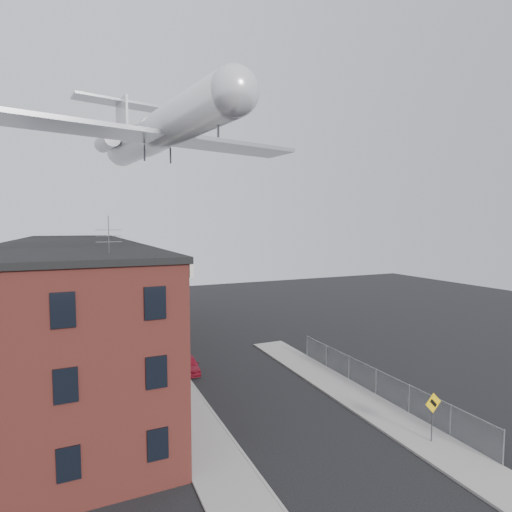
% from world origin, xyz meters
% --- Properties ---
extents(ground, '(120.00, 120.00, 0.00)m').
position_xyz_m(ground, '(0.00, 0.00, 0.00)').
color(ground, black).
rests_on(ground, ground).
extents(sidewalk_left, '(3.00, 62.00, 0.12)m').
position_xyz_m(sidewalk_left, '(-5.50, 24.00, 0.06)').
color(sidewalk_left, gray).
rests_on(sidewalk_left, ground).
extents(sidewalk_right, '(3.00, 26.00, 0.12)m').
position_xyz_m(sidewalk_right, '(5.50, 6.00, 0.06)').
color(sidewalk_right, gray).
rests_on(sidewalk_right, ground).
extents(curb_left, '(0.15, 62.00, 0.14)m').
position_xyz_m(curb_left, '(-4.05, 24.00, 0.07)').
color(curb_left, gray).
rests_on(curb_left, ground).
extents(curb_right, '(0.15, 26.00, 0.14)m').
position_xyz_m(curb_right, '(4.05, 6.00, 0.07)').
color(curb_right, gray).
rests_on(curb_right, ground).
extents(corner_building, '(10.31, 12.30, 12.15)m').
position_xyz_m(corner_building, '(-12.00, 7.00, 5.16)').
color(corner_building, '#391412').
rests_on(corner_building, ground).
extents(row_house_a, '(11.98, 7.00, 10.30)m').
position_xyz_m(row_house_a, '(-11.96, 16.50, 5.13)').
color(row_house_a, slate).
rests_on(row_house_a, ground).
extents(row_house_b, '(11.98, 7.00, 10.30)m').
position_xyz_m(row_house_b, '(-11.96, 23.50, 5.13)').
color(row_house_b, '#736B5B').
rests_on(row_house_b, ground).
extents(row_house_c, '(11.98, 7.00, 10.30)m').
position_xyz_m(row_house_c, '(-11.96, 30.50, 5.13)').
color(row_house_c, slate).
rests_on(row_house_c, ground).
extents(row_house_d, '(11.98, 7.00, 10.30)m').
position_xyz_m(row_house_d, '(-11.96, 37.50, 5.13)').
color(row_house_d, '#736B5B').
rests_on(row_house_d, ground).
extents(row_house_e, '(11.98, 7.00, 10.30)m').
position_xyz_m(row_house_e, '(-11.96, 44.50, 5.13)').
color(row_house_e, slate).
rests_on(row_house_e, ground).
extents(chainlink_fence, '(0.06, 18.06, 1.90)m').
position_xyz_m(chainlink_fence, '(7.00, 5.00, 1.00)').
color(chainlink_fence, gray).
rests_on(chainlink_fence, ground).
extents(warning_sign, '(1.10, 0.11, 2.80)m').
position_xyz_m(warning_sign, '(5.60, -1.03, 1.88)').
color(warning_sign, '#515156').
rests_on(warning_sign, ground).
extents(utility_pole, '(1.80, 0.26, 9.00)m').
position_xyz_m(utility_pole, '(-5.60, 18.00, 4.67)').
color(utility_pole, black).
rests_on(utility_pole, ground).
extents(street_tree, '(3.22, 3.20, 5.20)m').
position_xyz_m(street_tree, '(-5.27, 27.92, 3.45)').
color(street_tree, black).
rests_on(street_tree, ground).
extents(car_near, '(1.78, 3.74, 1.24)m').
position_xyz_m(car_near, '(-3.60, 14.61, 0.62)').
color(car_near, maroon).
rests_on(car_near, ground).
extents(car_mid, '(1.58, 3.52, 1.12)m').
position_xyz_m(car_mid, '(-3.60, 24.79, 0.56)').
color(car_mid, black).
rests_on(car_mid, ground).
extents(car_far, '(1.93, 4.73, 1.37)m').
position_xyz_m(car_far, '(-3.60, 35.21, 0.69)').
color(car_far, slate).
rests_on(car_far, ground).
extents(airplane, '(26.86, 30.68, 8.82)m').
position_xyz_m(airplane, '(-3.92, 23.77, 20.81)').
color(airplane, silver).
rests_on(airplane, ground).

